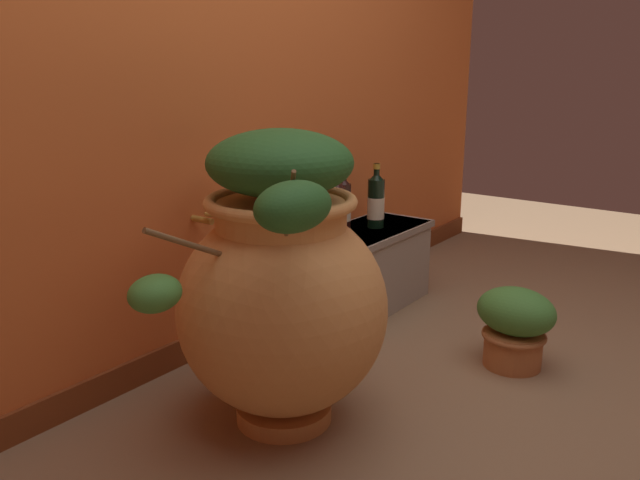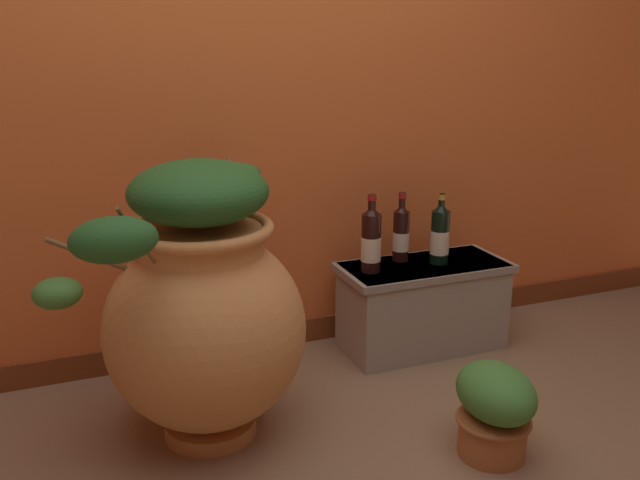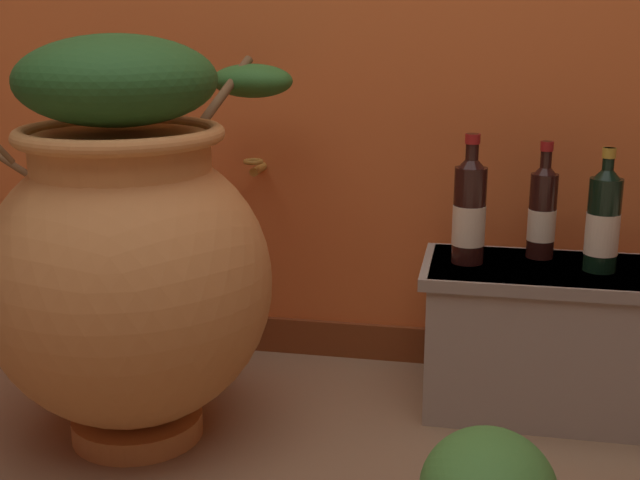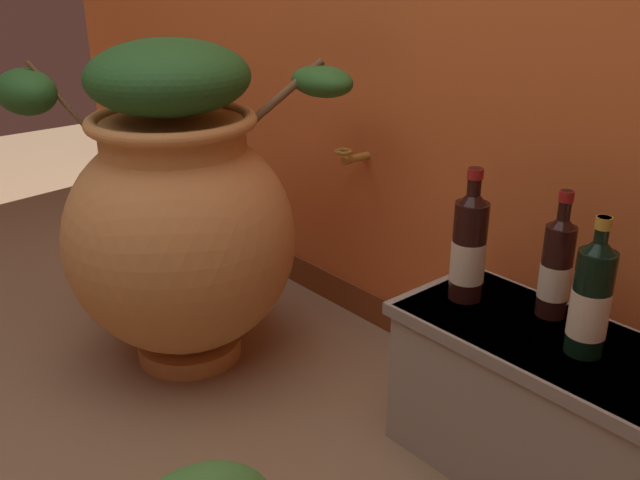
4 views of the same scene
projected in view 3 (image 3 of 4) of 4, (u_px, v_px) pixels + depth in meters
terracotta_urn at (125, 253)px, 1.89m from camera, size 0.83×0.77×0.93m
stone_ledge at (565, 335)px, 2.09m from camera, size 0.72×0.33×0.38m
wine_bottle_left at (603, 220)px, 1.99m from camera, size 0.08×0.08×0.30m
wine_bottle_middle at (542, 210)px, 2.10m from camera, size 0.07×0.07×0.30m
wine_bottle_right at (469, 209)px, 2.05m from camera, size 0.08×0.08×0.32m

